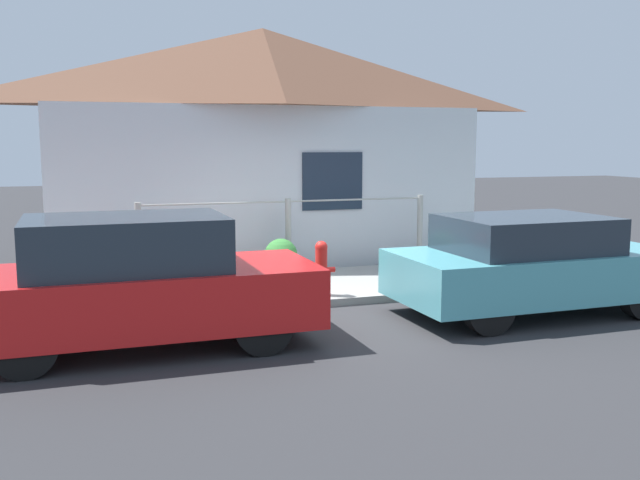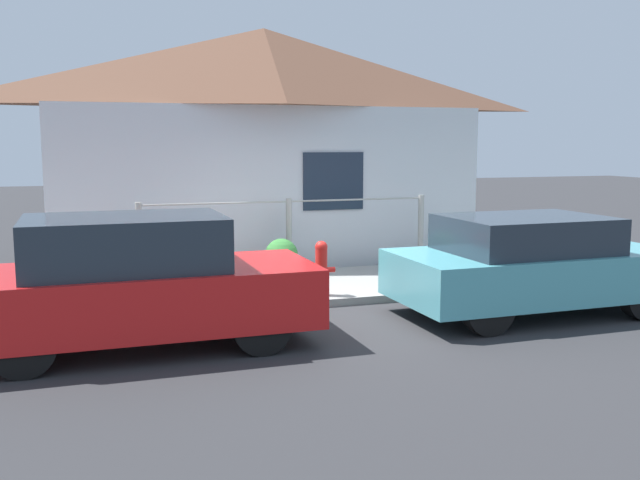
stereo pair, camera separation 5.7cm
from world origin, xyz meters
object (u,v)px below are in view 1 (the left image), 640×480
(car_right, at_px, (531,264))
(fire_hydrant, at_px, (321,267))
(car_left, at_px, (138,283))
(potted_plant_near_hydrant, at_px, (281,257))

(car_right, xyz_separation_m, fire_hydrant, (-2.43, 1.45, -0.15))
(car_left, xyz_separation_m, potted_plant_near_hydrant, (2.43, 2.93, -0.28))
(car_left, height_order, car_right, car_left)
(fire_hydrant, xyz_separation_m, potted_plant_near_hydrant, (-0.18, 1.48, -0.07))
(car_left, bearing_deg, fire_hydrant, 28.54)
(fire_hydrant, height_order, potted_plant_near_hydrant, fire_hydrant)
(car_right, height_order, potted_plant_near_hydrant, car_right)
(car_left, bearing_deg, potted_plant_near_hydrant, 49.75)
(car_left, height_order, fire_hydrant, car_left)
(car_right, relative_size, fire_hydrant, 4.81)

